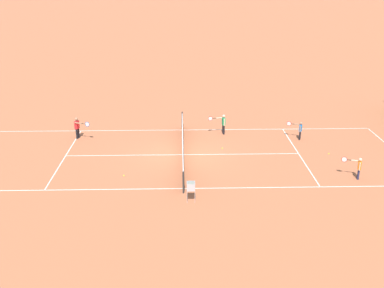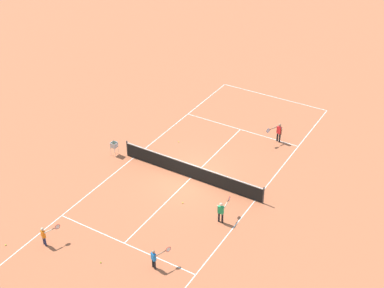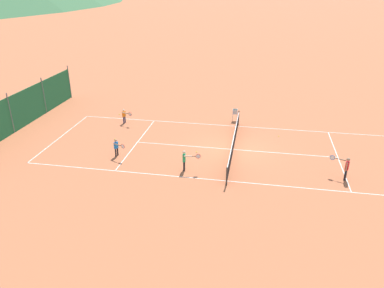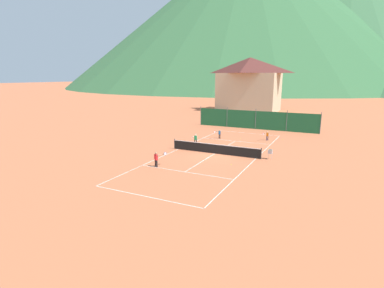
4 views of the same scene
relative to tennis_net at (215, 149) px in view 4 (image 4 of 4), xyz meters
name	(u,v)px [view 4 (image 4 of 4)]	position (x,y,z in m)	size (l,w,h in m)	color
ground_plane	(215,154)	(0.00, 0.00, -0.50)	(600.00, 600.00, 0.00)	#B7603D
court_line_markings	(215,154)	(0.00, 0.00, -0.50)	(8.25, 23.85, 0.01)	white
tennis_net	(215,149)	(0.00, 0.00, 0.00)	(9.18, 0.08, 1.06)	#2D2D2D
windscreen_fence_far	(256,120)	(0.00, 15.50, 0.81)	(17.28, 0.08, 2.90)	#1E6038
player_far_service	(267,135)	(3.24, 8.43, 0.14)	(0.62, 0.87, 1.09)	#23284C
player_far_baseline	(195,139)	(-3.32, 2.49, 0.22)	(0.42, 1.06, 1.24)	black
player_near_service	(219,133)	(-2.24, 6.96, 0.14)	(0.66, 0.85, 1.09)	black
player_near_baseline	(157,158)	(-2.74, -6.26, 0.26)	(0.73, 0.99, 1.31)	black
tennis_ball_mid_court	(241,138)	(0.14, 8.05, -0.47)	(0.07, 0.07, 0.07)	#CCE033
tennis_ball_service_box	(231,164)	(2.68, -2.92, -0.47)	(0.07, 0.07, 0.07)	#CCE033
tennis_ball_by_net_left	(215,148)	(-0.83, 2.25, -0.47)	(0.07, 0.07, 0.07)	#CCE033
tennis_ball_by_net_right	(283,140)	(4.90, 9.51, -0.47)	(0.07, 0.07, 0.07)	#CCE033
ball_hopper	(270,152)	(5.30, 0.33, 0.16)	(0.36, 0.36, 0.89)	#B7B7BC
alpine_chalet	(249,84)	(-7.04, 36.83, 5.32)	(13.00, 10.00, 11.20)	#C6B28E
mountain_west_ridge	(247,15)	(-52.66, 187.49, 47.86)	(240.05, 240.05, 96.72)	#336038
mountain_east_ridge	(349,21)	(10.91, 217.93, 43.26)	(211.52, 211.52, 87.52)	#3D6B42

